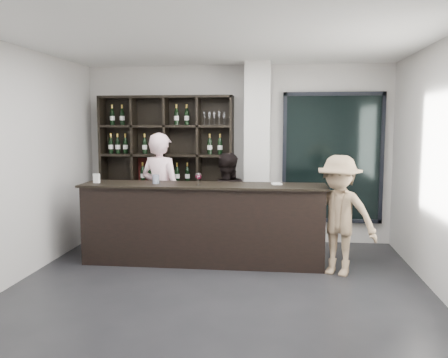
# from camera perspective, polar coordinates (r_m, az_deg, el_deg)

# --- Properties ---
(floor) EXTENTS (5.00, 5.50, 0.01)m
(floor) POSITION_cam_1_polar(r_m,az_deg,el_deg) (5.47, -1.07, -14.22)
(floor) COLOR black
(floor) RESTS_ON ground
(wine_shelf) EXTENTS (2.20, 0.35, 2.40)m
(wine_shelf) POSITION_cam_1_polar(r_m,az_deg,el_deg) (7.89, -6.91, 1.18)
(wine_shelf) COLOR black
(wine_shelf) RESTS_ON floor
(structural_column) EXTENTS (0.40, 0.40, 2.90)m
(structural_column) POSITION_cam_1_polar(r_m,az_deg,el_deg) (7.56, 4.03, 2.88)
(structural_column) COLOR silver
(structural_column) RESTS_ON floor
(glass_panel) EXTENTS (1.60, 0.08, 2.10)m
(glass_panel) POSITION_cam_1_polar(r_m,az_deg,el_deg) (7.83, 12.92, 2.49)
(glass_panel) COLOR black
(glass_panel) RESTS_ON floor
(tasting_counter) EXTENTS (3.39, 0.70, 1.12)m
(tasting_counter) POSITION_cam_1_polar(r_m,az_deg,el_deg) (6.64, -2.54, -5.39)
(tasting_counter) COLOR black
(tasting_counter) RESTS_ON floor
(taster_pink) EXTENTS (0.77, 0.63, 1.82)m
(taster_pink) POSITION_cam_1_polar(r_m,az_deg,el_deg) (7.21, -7.61, -1.68)
(taster_pink) COLOR #FFCED6
(taster_pink) RESTS_ON floor
(taster_black) EXTENTS (0.81, 0.67, 1.52)m
(taster_black) POSITION_cam_1_polar(r_m,az_deg,el_deg) (7.14, 0.18, -2.91)
(taster_black) COLOR black
(taster_black) RESTS_ON floor
(customer) EXTENTS (1.15, 0.94, 1.55)m
(customer) POSITION_cam_1_polar(r_m,az_deg,el_deg) (6.28, 13.63, -4.28)
(customer) COLOR #927657
(customer) RESTS_ON floor
(wine_glass) EXTENTS (0.10, 0.10, 0.19)m
(wine_glass) POSITION_cam_1_polar(r_m,az_deg,el_deg) (6.43, -3.10, 0.10)
(wine_glass) COLOR white
(wine_glass) RESTS_ON tasting_counter
(spit_cup) EXTENTS (0.10, 0.10, 0.13)m
(spit_cup) POSITION_cam_1_polar(r_m,az_deg,el_deg) (6.67, -8.19, -0.01)
(spit_cup) COLOR silver
(spit_cup) RESTS_ON tasting_counter
(napkin_stack) EXTENTS (0.16, 0.16, 0.02)m
(napkin_stack) POSITION_cam_1_polar(r_m,az_deg,el_deg) (6.55, 6.36, -0.57)
(napkin_stack) COLOR white
(napkin_stack) RESTS_ON tasting_counter
(card_stand) EXTENTS (0.09, 0.05, 0.13)m
(card_stand) POSITION_cam_1_polar(r_m,az_deg,el_deg) (6.91, -15.09, 0.08)
(card_stand) COLOR white
(card_stand) RESTS_ON tasting_counter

